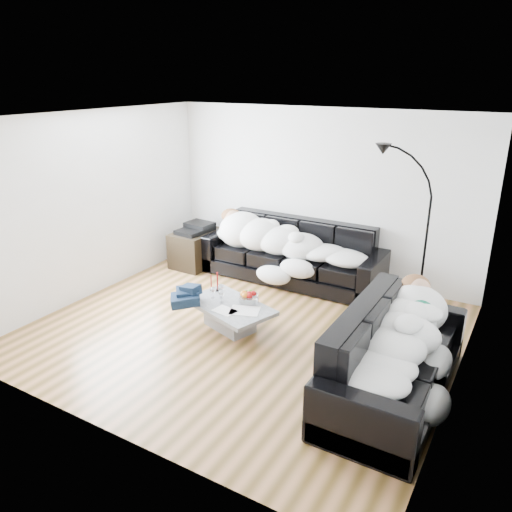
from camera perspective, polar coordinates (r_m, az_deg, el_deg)
The scene contains 24 objects.
ground at distance 6.39m, azimuth -1.38°, elevation -8.41°, with size 5.00×5.00×0.00m, color brown.
wall_back at distance 7.81m, azimuth 7.32°, elevation 7.02°, with size 5.00×0.02×2.60m, color silver.
wall_left at distance 7.46m, azimuth -18.10°, elevation 5.56°, with size 0.02×4.50×2.60m, color silver.
wall_right at distance 5.09m, azimuth 23.17°, elevation -1.69°, with size 0.02×4.50×2.60m, color silver.
ceiling at distance 5.63m, azimuth -1.61°, elevation 15.53°, with size 5.00×5.00×0.00m, color white.
sofa_back at distance 7.73m, azimuth 4.15°, elevation 0.48°, with size 2.80×0.97×0.92m, color black.
sofa_right at distance 5.19m, azimuth 15.69°, elevation -10.77°, with size 2.24×0.96×0.91m, color black.
sleeper_back at distance 7.62m, azimuth 4.02°, elevation 1.78°, with size 2.37×0.82×0.47m, color white, non-canonical shape.
sleeper_right at distance 5.09m, azimuth 15.91°, elevation -8.81°, with size 1.92×0.81×0.47m, color white, non-canonical shape.
teal_cushion at distance 5.68m, azimuth 17.25°, elevation -5.07°, with size 0.36×0.30×0.20m, color #0E6445.
coffee_table at distance 6.36m, azimuth -3.03°, elevation -6.88°, with size 1.13×0.66×0.33m, color #939699.
fruit_bowl at distance 6.32m, azimuth -0.83°, elevation -4.63°, with size 0.25×0.25×0.15m, color white.
wine_glass_a at distance 6.43m, azimuth -4.02°, elevation -4.04°, with size 0.08×0.08×0.19m, color white.
wine_glass_b at distance 6.44m, azimuth -4.93°, elevation -4.19°, with size 0.06×0.06×0.15m, color white.
wine_glass_c at distance 6.31m, azimuth -3.96°, elevation -4.58°, with size 0.08×0.08×0.18m, color white.
candle_left at distance 6.64m, azimuth -5.15°, elevation -3.12°, with size 0.04×0.04×0.22m, color maroon.
candle_right at distance 6.62m, azimuth -4.43°, elevation -2.96°, with size 0.05×0.05×0.27m, color maroon.
newspaper_a at distance 6.11m, azimuth -1.31°, elevation -6.24°, with size 0.36×0.27×0.01m, color silver.
newspaper_b at distance 6.12m, azimuth -3.57°, elevation -6.24°, with size 0.28×0.20×0.01m, color silver.
navy_jacket at distance 6.32m, azimuth -7.82°, elevation -3.86°, with size 0.37×0.31×0.19m, color black, non-canonical shape.
shoes at distance 5.37m, azimuth 10.41°, elevation -14.29°, with size 0.40×0.29×0.09m, color #472311, non-canonical shape.
av_cabinet at distance 8.44m, azimuth -6.78°, elevation 0.91°, with size 0.59×0.85×0.59m, color black.
stereo at distance 8.32m, azimuth -6.88°, elevation 3.23°, with size 0.44×0.34×0.13m, color black.
floor_lamp at distance 6.87m, azimuth 18.82°, elevation 1.44°, with size 0.71×0.28×1.95m, color black, non-canonical shape.
Camera 1 is at (2.97, -4.76, 3.05)m, focal length 35.00 mm.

